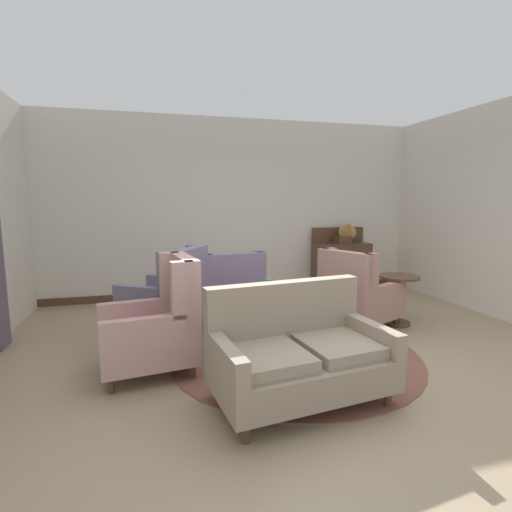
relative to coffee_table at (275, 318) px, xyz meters
The scene contains 15 objects.
ground 0.59m from the coffee_table, 62.72° to the right, with size 9.08×9.08×0.00m, color #9E896B.
wall_back 3.00m from the coffee_table, 86.02° to the left, with size 6.64×0.08×3.01m, color silver.
wall_right 3.65m from the coffee_table, ahead, with size 0.08×4.43×3.01m, color silver.
baseboard_back 2.76m from the coffee_table, 85.95° to the left, with size 6.48×0.03×0.12m, color #4C3323.
area_rug 0.45m from the coffee_table, 21.42° to the right, with size 2.64×2.64×0.01m, color brown.
coffee_table is the anchor object (origin of this frame).
porcelain_vase 0.23m from the coffee_table, 131.90° to the left, with size 0.15×0.15×0.34m.
settee 0.97m from the coffee_table, 96.53° to the right, with size 1.51×0.97×0.95m.
armchair_far_left 1.40m from the coffee_table, 23.68° to the left, with size 1.10×1.04×1.03m.
armchair_near_window 1.23m from the coffee_table, behind, with size 0.96×0.84×1.12m.
armchair_beside_settee 1.37m from the coffee_table, 141.67° to the left, with size 1.13×1.10×1.10m.
armchair_back_corner 1.36m from the coffee_table, 99.57° to the left, with size 0.88×0.94×0.97m.
side_table 1.96m from the coffee_table, 16.03° to the left, with size 0.51×0.51×0.66m.
sideboard 3.23m from the coffee_table, 50.59° to the left, with size 1.01×0.40×1.15m.
gramophone 3.27m from the coffee_table, 48.94° to the left, with size 0.44×0.50×0.49m.
Camera 1 is at (-1.43, -3.44, 1.65)m, focal length 27.28 mm.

